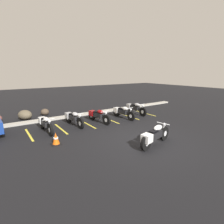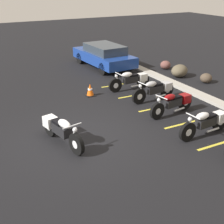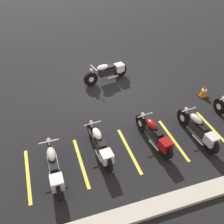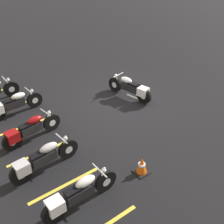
% 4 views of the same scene
% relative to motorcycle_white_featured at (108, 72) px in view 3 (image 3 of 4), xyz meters
% --- Properties ---
extents(ground, '(60.00, 60.00, 0.00)m').
position_rel_motorcycle_white_featured_xyz_m(ground, '(0.03, 0.56, -0.45)').
color(ground, black).
extents(motorcycle_white_featured, '(2.14, 0.78, 0.85)m').
position_rel_motorcycle_white_featured_xyz_m(motorcycle_white_featured, '(0.00, 0.00, 0.00)').
color(motorcycle_white_featured, black).
rests_on(motorcycle_white_featured, ground).
extents(parked_bike_1, '(0.60, 2.12, 0.83)m').
position_rel_motorcycle_white_featured_xyz_m(parked_bike_1, '(-1.73, 4.68, -0.01)').
color(parked_bike_1, black).
rests_on(parked_bike_1, ground).
extents(parked_bike_2, '(0.66, 2.06, 0.81)m').
position_rel_motorcycle_white_featured_xyz_m(parked_bike_2, '(-0.22, 4.44, -0.02)').
color(parked_bike_2, black).
rests_on(parked_bike_2, ground).
extents(parked_bike_3, '(0.58, 2.08, 0.82)m').
position_rel_motorcycle_white_featured_xyz_m(parked_bike_3, '(1.63, 4.32, -0.02)').
color(parked_bike_3, black).
rests_on(parked_bike_3, ground).
extents(parked_bike_4, '(0.60, 2.15, 0.85)m').
position_rel_motorcycle_white_featured_xyz_m(parked_bike_4, '(3.13, 4.77, -0.00)').
color(parked_bike_4, black).
rests_on(parked_bike_4, ground).
extents(concrete_curb, '(18.00, 0.50, 0.12)m').
position_rel_motorcycle_white_featured_xyz_m(concrete_curb, '(0.03, 6.62, -0.39)').
color(concrete_curb, '#A8A399').
rests_on(concrete_curb, ground).
extents(traffic_cone, '(0.40, 0.40, 0.53)m').
position_rel_motorcycle_white_featured_xyz_m(traffic_cone, '(-3.43, 2.49, -0.21)').
color(traffic_cone, black).
rests_on(traffic_cone, ground).
extents(stall_line_1, '(0.10, 2.10, 0.00)m').
position_rel_motorcycle_white_featured_xyz_m(stall_line_1, '(-2.57, 4.44, -0.45)').
color(stall_line_1, gold).
rests_on(stall_line_1, ground).
extents(stall_line_2, '(0.10, 2.10, 0.00)m').
position_rel_motorcycle_white_featured_xyz_m(stall_line_2, '(-0.95, 4.44, -0.45)').
color(stall_line_2, gold).
rests_on(stall_line_2, ground).
extents(stall_line_3, '(0.10, 2.10, 0.00)m').
position_rel_motorcycle_white_featured_xyz_m(stall_line_3, '(0.67, 4.44, -0.45)').
color(stall_line_3, gold).
rests_on(stall_line_3, ground).
extents(stall_line_4, '(0.10, 2.10, 0.00)m').
position_rel_motorcycle_white_featured_xyz_m(stall_line_4, '(2.30, 4.44, -0.45)').
color(stall_line_4, gold).
rests_on(stall_line_4, ground).
extents(stall_line_5, '(0.10, 2.10, 0.00)m').
position_rel_motorcycle_white_featured_xyz_m(stall_line_5, '(3.92, 4.44, -0.45)').
color(stall_line_5, gold).
rests_on(stall_line_5, ground).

